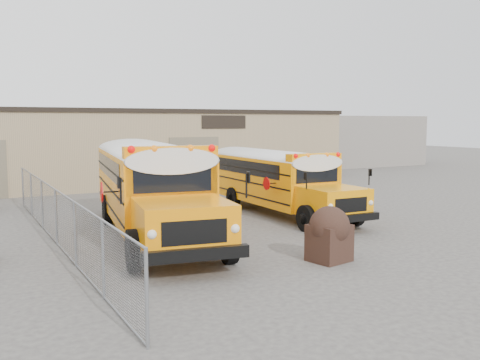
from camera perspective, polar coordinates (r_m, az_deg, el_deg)
name	(u,v)px	position (r m, az deg, el deg)	size (l,w,h in m)	color
ground	(266,243)	(17.49, 2.75, -6.72)	(120.00, 120.00, 0.00)	#464240
warehouse	(107,146)	(35.72, -14.05, 3.58)	(30.20, 10.20, 4.67)	#897354
chainlink_fence	(56,217)	(18.06, -19.01, -3.72)	(0.07, 18.07, 1.81)	gray
distant_building_right	(354,140)	(50.68, 12.08, 4.17)	(10.00, 8.00, 4.40)	gray
school_bus_left	(126,165)	(25.46, -12.06, 1.54)	(4.42, 11.46, 3.27)	orange
school_bus_right	(220,166)	(27.97, -2.14, 1.47)	(2.90, 9.44, 2.75)	#FF9806
tarp_bundle	(329,233)	(15.30, 9.51, -5.61)	(1.21, 1.15, 1.57)	black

